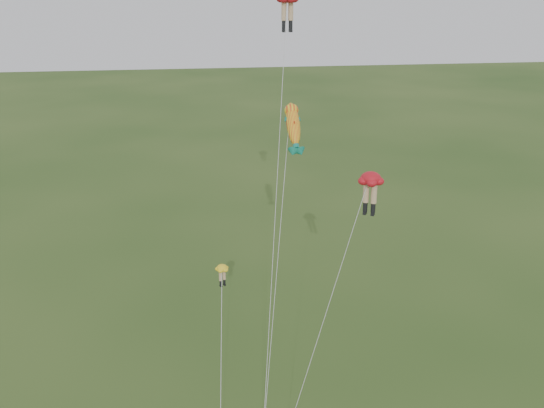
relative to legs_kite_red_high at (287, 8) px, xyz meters
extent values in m
cylinder|color=tan|center=(-0.16, 0.18, -0.18)|extent=(0.31, 0.31, 1.06)
cylinder|color=black|center=(-0.16, 0.18, -0.98)|extent=(0.24, 0.24, 0.53)
cube|color=black|center=(-0.16, 0.18, -1.32)|extent=(0.21, 0.33, 0.15)
cylinder|color=tan|center=(0.27, 0.22, -0.18)|extent=(0.31, 0.31, 1.06)
cylinder|color=black|center=(0.27, 0.22, -0.98)|extent=(0.24, 0.24, 0.53)
cube|color=black|center=(0.27, 0.22, -1.32)|extent=(0.21, 0.33, 0.15)
cylinder|color=silver|center=(-1.37, -4.94, -10.99)|extent=(2.89, 10.31, 23.94)
ellipsoid|color=red|center=(3.82, -6.41, -8.81)|extent=(2.03, 2.03, 0.75)
cylinder|color=tan|center=(3.62, -6.30, -9.69)|extent=(0.33, 0.33, 1.15)
cylinder|color=black|center=(3.62, -6.30, -10.55)|extent=(0.26, 0.26, 0.57)
cube|color=black|center=(3.62, -6.30, -10.92)|extent=(0.32, 0.38, 0.17)
cylinder|color=tan|center=(4.02, -6.52, -9.69)|extent=(0.33, 0.33, 1.15)
cylinder|color=black|center=(4.02, -6.52, -10.55)|extent=(0.26, 0.26, 0.57)
cube|color=black|center=(4.02, -6.52, -10.92)|extent=(0.32, 0.38, 0.17)
cylinder|color=silver|center=(1.22, -8.19, -15.70)|extent=(5.23, 3.59, 14.52)
ellipsoid|color=yellow|center=(-4.60, -4.95, -14.55)|extent=(1.13, 1.13, 0.42)
cylinder|color=tan|center=(-4.71, -5.01, -15.05)|extent=(0.19, 0.19, 0.64)
cylinder|color=black|center=(-4.71, -5.01, -15.52)|extent=(0.14, 0.14, 0.32)
cube|color=black|center=(-4.71, -5.01, -15.73)|extent=(0.18, 0.21, 0.09)
cylinder|color=tan|center=(-4.49, -4.89, -15.05)|extent=(0.19, 0.19, 0.64)
cylinder|color=black|center=(-4.49, -4.89, -15.52)|extent=(0.14, 0.14, 0.32)
cube|color=black|center=(-4.49, -4.89, -15.73)|extent=(0.18, 0.21, 0.09)
cylinder|color=silver|center=(-5.01, -8.86, -18.65)|extent=(0.84, 7.85, 8.62)
ellipsoid|color=yellow|center=(-0.02, -2.81, -6.42)|extent=(0.91, 2.75, 2.74)
sphere|color=yellow|center=(-0.02, -2.81, -6.42)|extent=(0.90, 1.28, 1.27)
cone|color=#137B65|center=(-0.02, -2.81, -6.42)|extent=(0.70, 1.20, 1.20)
cone|color=#137B65|center=(-0.02, -2.81, -6.42)|extent=(0.70, 1.20, 1.20)
cone|color=#137B65|center=(-0.02, -2.81, -6.42)|extent=(0.40, 0.67, 0.67)
cone|color=#137B65|center=(-0.02, -2.81, -6.42)|extent=(0.40, 0.67, 0.67)
cone|color=red|center=(-0.02, -2.81, -6.42)|extent=(0.44, 0.67, 0.66)
cylinder|color=silver|center=(-1.32, -6.00, -14.69)|extent=(2.65, 6.42, 16.54)
camera|label=1|loc=(-6.03, -37.60, 1.79)|focal=40.00mm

